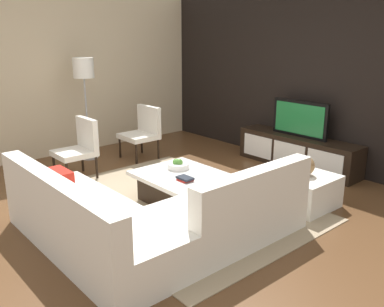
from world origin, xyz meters
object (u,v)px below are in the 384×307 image
object	(u,v)px
coffee_table	(181,187)
fruit_bowl	(178,165)
floor_lamp	(84,74)
decorative_ball	(305,166)
television	(300,119)
media_console	(297,152)
accent_chair_far	(143,129)
sectional_couch	(148,219)
book_stack	(185,179)
ottoman	(303,190)
accent_chair_near	(80,145)

from	to	relation	value
coffee_table	fruit_bowl	world-z (taller)	fruit_bowl
floor_lamp	decorative_ball	size ratio (longest dim) A/B	7.06
television	coffee_table	xyz separation A→B (m)	(-0.10, -2.30, -0.58)
floor_lamp	fruit_bowl	world-z (taller)	floor_lamp
media_console	accent_chair_far	xyz separation A→B (m)	(-2.04, -1.52, 0.24)
accent_chair_far	fruit_bowl	bearing A→B (deg)	-31.22
sectional_couch	book_stack	distance (m)	0.91
sectional_couch	book_stack	size ratio (longest dim) A/B	12.14
floor_lamp	coffee_table	bearing A→B (deg)	-0.88
media_console	ottoman	distance (m)	1.57
floor_lamp	decorative_ball	world-z (taller)	floor_lamp
coffee_table	decorative_ball	world-z (taller)	decorative_ball
accent_chair_near	book_stack	world-z (taller)	accent_chair_near
sectional_couch	ottoman	distance (m)	2.04
sectional_couch	accent_chair_near	world-z (taller)	accent_chair_near
ottoman	fruit_bowl	xyz separation A→B (m)	(-1.24, -0.95, 0.23)
accent_chair_far	decorative_ball	bearing A→B (deg)	-4.97
media_console	accent_chair_near	xyz separation A→B (m)	(-1.81, -2.79, 0.24)
media_console	ottoman	bearing A→B (deg)	-52.31
sectional_couch	floor_lamp	xyz separation A→B (m)	(-3.10, 0.98, 1.14)
television	decorative_ball	distance (m)	1.59
television	coffee_table	world-z (taller)	television
coffee_table	floor_lamp	size ratio (longest dim) A/B	0.64
fruit_bowl	decorative_ball	distance (m)	1.57
ottoman	accent_chair_far	xyz separation A→B (m)	(-3.01, -0.27, 0.29)
fruit_bowl	decorative_ball	size ratio (longest dim) A/B	1.18
fruit_bowl	book_stack	bearing A→B (deg)	-29.31
media_console	floor_lamp	size ratio (longest dim) A/B	1.21
fruit_bowl	accent_chair_far	bearing A→B (deg)	158.95
accent_chair_far	television	bearing A→B (deg)	26.45
coffee_table	accent_chair_near	xyz separation A→B (m)	(-1.71, -0.50, 0.29)
accent_chair_near	fruit_bowl	size ratio (longest dim) A/B	3.11
ottoman	fruit_bowl	bearing A→B (deg)	-142.50
sectional_couch	accent_chair_far	size ratio (longest dim) A/B	2.76
fruit_bowl	decorative_ball	bearing A→B (deg)	37.50
fruit_bowl	coffee_table	bearing A→B (deg)	-28.83
ottoman	fruit_bowl	size ratio (longest dim) A/B	2.50
media_console	fruit_bowl	distance (m)	2.22
sectional_couch	fruit_bowl	bearing A→B (deg)	127.13
accent_chair_far	accent_chair_near	bearing A→B (deg)	-89.75
television	decorative_ball	xyz separation A→B (m)	(0.96, -1.25, -0.26)
fruit_bowl	accent_chair_far	distance (m)	1.89
floor_lamp	television	bearing A→B (deg)	41.05
fruit_bowl	ottoman	bearing A→B (deg)	37.50
accent_chair_far	decorative_ball	xyz separation A→B (m)	(3.01, 0.27, 0.03)
fruit_bowl	decorative_ball	world-z (taller)	decorative_ball
decorative_ball	book_stack	distance (m)	1.45
accent_chair_far	decorative_ball	world-z (taller)	accent_chair_far
television	accent_chair_far	world-z (taller)	television
floor_lamp	book_stack	distance (m)	2.90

